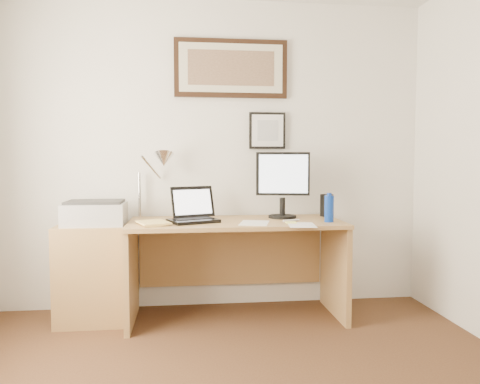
{
  "coord_description": "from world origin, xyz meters",
  "views": [
    {
      "loc": [
        -0.23,
        -1.86,
        1.21
      ],
      "look_at": [
        0.16,
        1.43,
        0.98
      ],
      "focal_mm": 35.0,
      "sensor_mm": 36.0,
      "label": 1
    }
  ],
  "objects": [
    {
      "name": "lcd_monitor",
      "position": [
        0.54,
        1.75,
        1.04
      ],
      "size": [
        0.42,
        0.22,
        0.52
      ],
      "color": "black",
      "rests_on": "desk"
    },
    {
      "name": "marker_pen",
      "position": [
        0.56,
        1.54,
        0.76
      ],
      "size": [
        0.14,
        0.06,
        0.02
      ],
      "primitive_type": "cylinder",
      "rotation": [
        0.0,
        1.57,
        0.35
      ],
      "color": "white",
      "rests_on": "desk"
    },
    {
      "name": "water_bottle",
      "position": [
        0.83,
        1.48,
        0.85
      ],
      "size": [
        0.07,
        0.07,
        0.2
      ],
      "primitive_type": "cylinder",
      "color": "#0C309C",
      "rests_on": "desk"
    },
    {
      "name": "sticky_pad",
      "position": [
        0.53,
        1.44,
        0.76
      ],
      "size": [
        0.08,
        0.08,
        0.01
      ],
      "primitive_type": "cube",
      "rotation": [
        0.0,
        0.0,
        -0.09
      ],
      "color": "#F9FF78",
      "rests_on": "desk"
    },
    {
      "name": "bottle_cap",
      "position": [
        0.83,
        1.48,
        0.96
      ],
      "size": [
        0.04,
        0.04,
        0.02
      ],
      "primitive_type": "cylinder",
      "color": "#0C309C",
      "rests_on": "water_bottle"
    },
    {
      "name": "side_cabinet",
      "position": [
        -0.92,
        1.68,
        0.36
      ],
      "size": [
        0.5,
        0.4,
        0.73
      ],
      "primitive_type": "cube",
      "color": "#9B7341",
      "rests_on": "floor"
    },
    {
      "name": "printer",
      "position": [
        -0.89,
        1.68,
        0.82
      ],
      "size": [
        0.44,
        0.34,
        0.18
      ],
      "color": "#AAAAAC",
      "rests_on": "side_cabinet"
    },
    {
      "name": "book",
      "position": [
        -0.55,
        1.47,
        0.76
      ],
      "size": [
        0.28,
        0.32,
        0.02
      ],
      "primitive_type": "imported",
      "rotation": [
        0.0,
        0.0,
        0.35
      ],
      "color": "#EFCC70",
      "rests_on": "desk"
    },
    {
      "name": "speaker",
      "position": [
        0.91,
        1.81,
        0.84
      ],
      "size": [
        0.1,
        0.09,
        0.18
      ],
      "primitive_type": "cube",
      "rotation": [
        0.0,
        0.0,
        0.37
      ],
      "color": "black",
      "rests_on": "desk"
    },
    {
      "name": "picture_large",
      "position": [
        0.15,
        1.97,
        1.95
      ],
      "size": [
        0.92,
        0.04,
        0.47
      ],
      "color": "black",
      "rests_on": "wall_back"
    },
    {
      "name": "wall_back",
      "position": [
        0.0,
        2.0,
        1.25
      ],
      "size": [
        3.5,
        0.02,
        2.5
      ],
      "primitive_type": "cube",
      "color": "white",
      "rests_on": "ground"
    },
    {
      "name": "desk",
      "position": [
        0.15,
        1.72,
        0.51
      ],
      "size": [
        1.6,
        0.7,
        0.75
      ],
      "color": "#9B7341",
      "rests_on": "floor"
    },
    {
      "name": "picture_small",
      "position": [
        0.45,
        1.97,
        1.45
      ],
      "size": [
        0.3,
        0.03,
        0.3
      ],
      "color": "black",
      "rests_on": "wall_back"
    },
    {
      "name": "paper_sheet_a",
      "position": [
        0.27,
        1.49,
        0.75
      ],
      "size": [
        0.27,
        0.33,
        0.0
      ],
      "primitive_type": "cube",
      "rotation": [
        0.0,
        0.0,
        -0.25
      ],
      "color": "white",
      "rests_on": "desk"
    },
    {
      "name": "desk_lamp",
      "position": [
        -0.41,
        1.81,
        1.19
      ],
      "size": [
        0.29,
        0.27,
        0.53
      ],
      "color": "silver",
      "rests_on": "desk"
    },
    {
      "name": "laptop",
      "position": [
        -0.17,
        1.62,
        0.81
      ],
      "size": [
        0.41,
        0.41,
        0.26
      ],
      "color": "black",
      "rests_on": "desk"
    },
    {
      "name": "paper_sheet_b",
      "position": [
        0.58,
        1.33,
        0.75
      ],
      "size": [
        0.22,
        0.29,
        0.0
      ],
      "primitive_type": "cube",
      "rotation": [
        0.0,
        0.0,
        -0.13
      ],
      "color": "white",
      "rests_on": "desk"
    }
  ]
}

